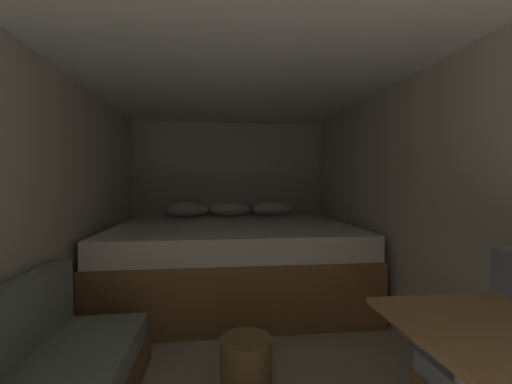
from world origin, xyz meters
name	(u,v)px	position (x,y,z in m)	size (l,w,h in m)	color
ground_plane	(244,366)	(0.00, 1.62, 0.00)	(6.74, 6.74, 0.00)	#B2A893
wall_back	(229,197)	(0.00, 4.01, 1.01)	(2.64, 0.05, 2.01)	beige
wall_left	(31,217)	(-1.30, 1.62, 1.01)	(0.05, 4.74, 2.01)	beige
wall_right	(429,212)	(1.30, 1.62, 1.01)	(0.05, 4.74, 2.01)	beige
ceiling_slab	(244,54)	(0.00, 1.62, 2.04)	(2.64, 4.74, 0.05)	white
bed	(233,259)	(0.00, 2.99, 0.39)	(2.42, 1.94, 0.95)	olive
dinette_table	(500,358)	(0.79, 0.47, 0.62)	(0.63, 0.71, 0.72)	#9E7247
wicker_basket	(245,359)	(0.00, 1.47, 0.13)	(0.32, 0.32, 0.26)	olive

